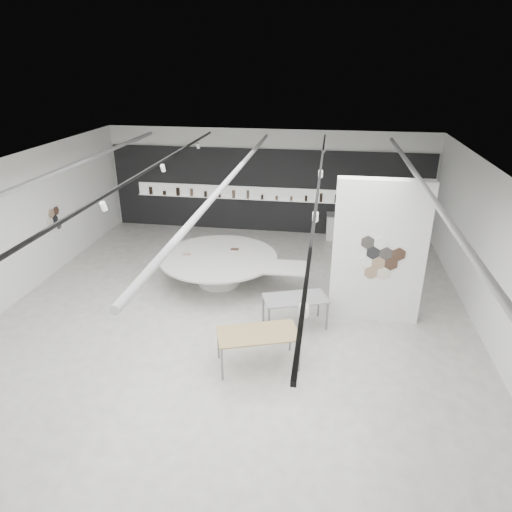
% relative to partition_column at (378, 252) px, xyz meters
% --- Properties ---
extents(room, '(12.02, 14.02, 3.82)m').
position_rel_partition_column_xyz_m(room, '(-3.59, -1.00, 0.27)').
color(room, beige).
rests_on(room, ground).
extents(back_wall_display, '(11.80, 0.27, 3.10)m').
position_rel_partition_column_xyz_m(back_wall_display, '(-3.58, 5.94, -0.26)').
color(back_wall_display, black).
rests_on(back_wall_display, ground).
extents(partition_column, '(2.20, 0.38, 3.60)m').
position_rel_partition_column_xyz_m(partition_column, '(0.00, 0.00, 0.00)').
color(partition_column, white).
rests_on(partition_column, ground).
extents(display_island, '(4.41, 3.48, 0.87)m').
position_rel_partition_column_xyz_m(display_island, '(-4.22, 1.26, -1.24)').
color(display_island, white).
rests_on(display_island, ground).
extents(sample_table_wood, '(1.89, 1.36, 0.80)m').
position_rel_partition_column_xyz_m(sample_table_wood, '(-2.57, -2.41, -1.06)').
color(sample_table_wood, '#9C8351').
rests_on(sample_table_wood, ground).
extents(sample_table_stone, '(1.69, 1.22, 0.78)m').
position_rel_partition_column_xyz_m(sample_table_stone, '(-1.92, -0.73, -1.08)').
color(sample_table_stone, gray).
rests_on(sample_table_stone, ground).
extents(kitchen_counter, '(1.65, 0.71, 1.28)m').
position_rel_partition_column_xyz_m(kitchen_counter, '(-0.46, 5.52, -1.34)').
color(kitchen_counter, white).
rests_on(kitchen_counter, ground).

